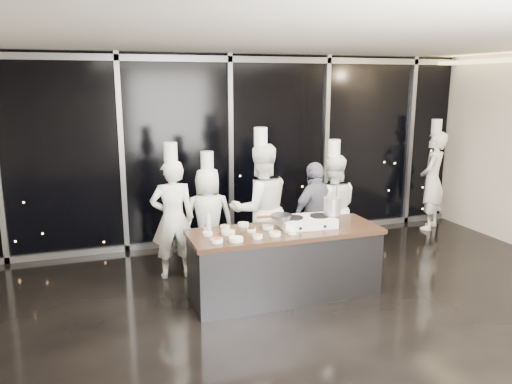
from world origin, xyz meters
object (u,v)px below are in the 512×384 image
Objects in this scene: stove at (306,221)px; stock_pot at (332,206)px; guest at (315,215)px; demo_counter at (285,263)px; chef_side at (432,180)px; frying_pan at (281,216)px; chef_far_left at (173,218)px; chef_center at (261,208)px; chef_right at (332,207)px; chef_left at (208,217)px.

stock_pot is at bearing -2.76° from stove.
guest is (0.52, 0.82, -0.17)m from stove.
chef_side is at bearing 27.55° from demo_counter.
guest reaches higher than frying_pan.
stove is 1.90m from chef_far_left.
chef_center is at bearing 173.70° from chef_far_left.
chef_side reaches higher than stove.
demo_counter is 1.30× the size of chef_right.
stock_pot is (0.35, -0.04, 0.19)m from stove.
chef_far_left is at bearing 148.85° from stove.
chef_center is 0.86m from guest.
chef_side reaches higher than demo_counter.
demo_counter is 1.16× the size of chef_center.
stock_pot is at bearing 56.16° from guest.
chef_left is at bearing -31.32° from chef_side.
frying_pan is 1.60m from chef_right.
guest is at bearing 61.05° from stove.
stock_pot is (0.66, 0.01, 0.70)m from demo_counter.
chef_left is at bearing 120.25° from frying_pan.
chef_right is at bearing 177.38° from chef_left.
guest is (0.17, 0.85, -0.35)m from stock_pot.
chef_side is at bearing 30.10° from frying_pan.
chef_right is (1.89, -0.30, 0.06)m from chef_left.
guest is 3.14m from chef_side.
stove reaches higher than demo_counter.
chef_right is at bearing 62.45° from stock_pot.
chef_center reaches higher than chef_right.
chef_left is 0.83× the size of chef_center.
chef_right is (0.54, 1.04, -0.31)m from stock_pot.
frying_pan is at bearing 175.68° from stock_pot.
chef_far_left is at bearing -29.55° from guest.
demo_counter is 1.73m from chef_far_left.
chef_far_left is 5.08m from chef_side.
chef_center is at bearing 155.70° from chef_left.
chef_left is 0.85× the size of chef_side.
chef_center reaches higher than chef_far_left.
stove is at bearing 8.50° from demo_counter.
chef_center is at bearing 91.15° from frying_pan.
stove is at bearing 173.70° from stock_pot.
chef_left is 0.93× the size of chef_right.
guest is at bearing 173.20° from chef_center.
chef_left is (-0.64, 1.28, -0.29)m from frying_pan.
frying_pan is 0.29× the size of guest.
guest is 0.41m from chef_right.
stock_pot is 0.12× the size of chef_far_left.
demo_counter is 1.27× the size of chef_far_left.
chef_left is 1.91m from chef_right.
chef_right reaches higher than guest.
frying_pan is 0.71m from stock_pot.
stove is 0.98m from guest.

